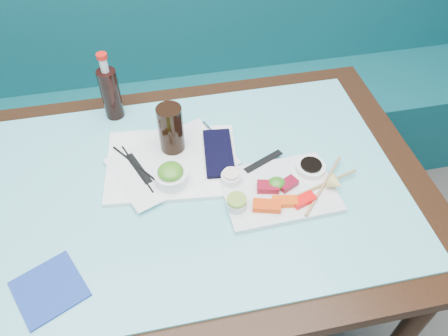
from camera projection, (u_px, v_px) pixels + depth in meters
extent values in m
cube|color=#0D5157|center=(166.00, 138.00, 2.09)|extent=(3.00, 0.55, 0.45)
cube|color=#0D5157|center=(149.00, 24.00, 1.89)|extent=(3.00, 0.12, 0.95)
cube|color=black|center=(179.00, 194.00, 1.21)|extent=(1.40, 0.90, 0.04)
cylinder|color=black|center=(406.00, 332.00, 1.33)|extent=(0.06, 0.06, 0.71)
cylinder|color=black|center=(11.00, 207.00, 1.65)|extent=(0.06, 0.06, 0.71)
cylinder|color=black|center=(322.00, 159.00, 1.82)|extent=(0.06, 0.06, 0.71)
cube|color=#67C7CE|center=(178.00, 188.00, 1.19)|extent=(1.22, 0.76, 0.01)
cube|color=silver|center=(279.00, 191.00, 1.17)|extent=(0.31, 0.22, 0.02)
cube|color=#EA3D09|center=(267.00, 206.00, 1.12)|extent=(0.08, 0.05, 0.02)
cube|color=#ED4A09|center=(285.00, 201.00, 1.13)|extent=(0.07, 0.04, 0.02)
cube|color=#FF0C0A|center=(304.00, 200.00, 1.13)|extent=(0.07, 0.05, 0.02)
cube|color=maroon|center=(268.00, 187.00, 1.16)|extent=(0.06, 0.05, 0.02)
cube|color=maroon|center=(288.00, 184.00, 1.17)|extent=(0.06, 0.05, 0.02)
ellipsoid|color=#30791B|center=(277.00, 183.00, 1.17)|extent=(0.05, 0.05, 0.03)
cylinder|color=silver|center=(237.00, 204.00, 1.12)|extent=(0.07, 0.07, 0.02)
cylinder|color=#7DA334|center=(237.00, 200.00, 1.11)|extent=(0.06, 0.06, 0.01)
cylinder|color=white|center=(231.00, 178.00, 1.18)|extent=(0.07, 0.07, 0.02)
cylinder|color=#F3DFC7|center=(231.00, 174.00, 1.17)|extent=(0.06, 0.06, 0.01)
cylinder|color=white|center=(311.00, 167.00, 1.21)|extent=(0.11, 0.11, 0.02)
cylinder|color=black|center=(311.00, 165.00, 1.20)|extent=(0.08, 0.08, 0.01)
cone|color=#F1D872|center=(336.00, 184.00, 1.15)|extent=(0.06, 0.05, 0.04)
cube|color=black|center=(263.00, 161.00, 1.23)|extent=(0.12, 0.07, 0.00)
cylinder|color=#9F844A|center=(320.00, 186.00, 1.17)|extent=(0.23, 0.07, 0.01)
cylinder|color=tan|center=(324.00, 185.00, 1.17)|extent=(0.17, 0.18, 0.01)
cube|color=white|center=(172.00, 163.00, 1.24)|extent=(0.40, 0.32, 0.01)
cube|color=white|center=(172.00, 161.00, 1.24)|extent=(0.39, 0.33, 0.00)
cylinder|color=white|center=(171.00, 177.00, 1.17)|extent=(0.11, 0.11, 0.04)
ellipsoid|color=#3F821E|center=(170.00, 171.00, 1.16)|extent=(0.09, 0.09, 0.03)
cylinder|color=black|center=(171.00, 129.00, 1.22)|extent=(0.09, 0.09, 0.15)
cube|color=black|center=(219.00, 153.00, 1.25)|extent=(0.10, 0.19, 0.01)
cylinder|color=white|center=(210.00, 129.00, 1.32)|extent=(0.04, 0.08, 0.01)
cylinder|color=black|center=(137.00, 168.00, 1.22)|extent=(0.08, 0.19, 0.01)
cylinder|color=black|center=(140.00, 168.00, 1.22)|extent=(0.14, 0.20, 0.01)
cube|color=black|center=(139.00, 168.00, 1.22)|extent=(0.07, 0.13, 0.00)
cylinder|color=black|center=(111.00, 94.00, 1.33)|extent=(0.06, 0.06, 0.17)
cylinder|color=silver|center=(104.00, 65.00, 1.26)|extent=(0.02, 0.02, 0.05)
cylinder|color=red|center=(102.00, 56.00, 1.23)|extent=(0.04, 0.04, 0.01)
cube|color=navy|center=(49.00, 289.00, 0.99)|extent=(0.19, 0.19, 0.01)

